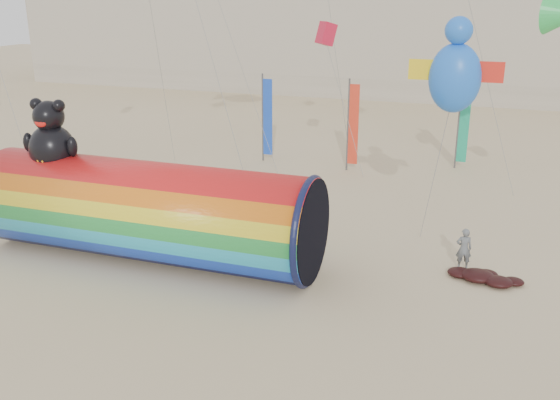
% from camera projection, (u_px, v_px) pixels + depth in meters
% --- Properties ---
extents(ground, '(160.00, 160.00, 0.00)m').
position_uv_depth(ground, '(253.00, 273.00, 22.64)').
color(ground, '#CCB58C').
rests_on(ground, ground).
extents(windsock_assembly, '(12.98, 3.95, 5.98)m').
position_uv_depth(windsock_assembly, '(148.00, 209.00, 23.40)').
color(windsock_assembly, red).
rests_on(windsock_assembly, ground).
extents(kite_handler, '(0.64, 0.49, 1.57)m').
position_uv_depth(kite_handler, '(464.00, 249.00, 22.81)').
color(kite_handler, slate).
rests_on(kite_handler, ground).
extents(fabric_bundle, '(2.62, 1.35, 0.41)m').
position_uv_depth(fabric_bundle, '(484.00, 277.00, 21.98)').
color(fabric_bundle, '#350B09').
rests_on(fabric_bundle, ground).
extents(festival_banners, '(11.70, 2.62, 5.20)m').
position_uv_depth(festival_banners, '(359.00, 122.00, 35.57)').
color(festival_banners, '#59595E').
rests_on(festival_banners, ground).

